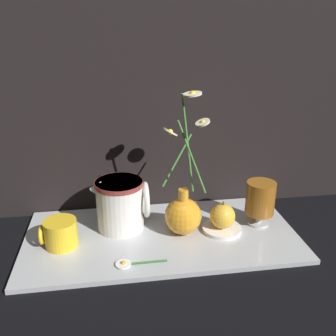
% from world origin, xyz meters
% --- Properties ---
extents(ground_plane, '(6.00, 6.00, 0.00)m').
position_xyz_m(ground_plane, '(0.00, 0.00, 0.00)').
color(ground_plane, black).
extents(shelf, '(0.70, 0.34, 0.01)m').
position_xyz_m(shelf, '(0.00, 0.00, 0.01)').
color(shelf, '#B2B7BC').
rests_on(shelf, ground_plane).
extents(backdrop_wall, '(1.20, 0.02, 1.10)m').
position_xyz_m(backdrop_wall, '(0.00, 0.18, 0.55)').
color(backdrop_wall, black).
rests_on(backdrop_wall, ground_plane).
extents(vase_with_flowers, '(0.10, 0.19, 0.37)m').
position_xyz_m(vase_with_flowers, '(0.06, -0.00, 0.07)').
color(vase_with_flowers, orange).
rests_on(vase_with_flowers, shelf).
extents(yellow_mug, '(0.09, 0.08, 0.07)m').
position_xyz_m(yellow_mug, '(-0.25, -0.01, 0.05)').
color(yellow_mug, yellow).
rests_on(yellow_mug, shelf).
extents(ceramic_pitcher, '(0.15, 0.12, 0.15)m').
position_xyz_m(ceramic_pitcher, '(-0.10, 0.05, 0.09)').
color(ceramic_pitcher, white).
rests_on(ceramic_pitcher, shelf).
extents(tea_glass, '(0.08, 0.08, 0.12)m').
position_xyz_m(tea_glass, '(0.27, 0.01, 0.09)').
color(tea_glass, silver).
rests_on(tea_glass, shelf).
extents(saucer_plate, '(0.10, 0.10, 0.01)m').
position_xyz_m(saucer_plate, '(0.16, -0.01, 0.02)').
color(saucer_plate, white).
rests_on(saucer_plate, shelf).
extents(orange_fruit, '(0.07, 0.07, 0.07)m').
position_xyz_m(orange_fruit, '(0.16, -0.01, 0.05)').
color(orange_fruit, gold).
rests_on(orange_fruit, saucer_plate).
extents(loose_daisy, '(0.12, 0.04, 0.01)m').
position_xyz_m(loose_daisy, '(-0.09, -0.12, 0.02)').
color(loose_daisy, '#336B2D').
rests_on(loose_daisy, shelf).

